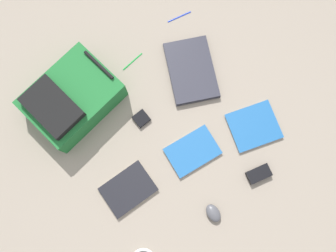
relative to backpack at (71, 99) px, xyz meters
name	(u,v)px	position (x,y,z in m)	size (l,w,h in m)	color
ground_plane	(163,129)	(0.34, 0.34, -0.09)	(3.67, 3.67, 0.00)	gray
backpack	(71,99)	(0.00, 0.00, 0.00)	(0.44, 0.52, 0.20)	#1E662D
laptop	(191,70)	(0.14, 0.62, -0.07)	(0.41, 0.33, 0.03)	#24242C
book_red	(254,126)	(0.56, 0.76, -0.08)	(0.25, 0.28, 0.02)	silver
book_blue	(128,189)	(0.53, 0.04, -0.08)	(0.21, 0.27, 0.02)	silver
book_manual	(192,151)	(0.52, 0.41, -0.08)	(0.18, 0.26, 0.02)	silver
computer_mouse	(213,213)	(0.83, 0.35, -0.07)	(0.06, 0.09, 0.04)	#4C4C51
power_brick	(259,174)	(0.78, 0.65, -0.07)	(0.07, 0.12, 0.03)	black
pen_black	(132,61)	(-0.06, 0.37, -0.08)	(0.01, 0.01, 0.14)	#198C33
pen_blue	(179,17)	(-0.17, 0.72, -0.08)	(0.01, 0.01, 0.14)	#1933B2
earbud_pouch	(141,119)	(0.24, 0.27, -0.07)	(0.07, 0.07, 0.02)	black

